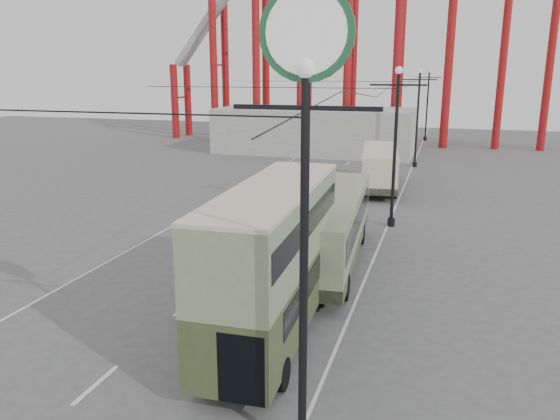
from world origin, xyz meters
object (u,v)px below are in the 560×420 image
(double_decker_bus, at_px, (274,254))
(single_decker_green, at_px, (330,226))
(lamp_post_near, at_px, (305,129))
(single_decker_cream, at_px, (379,167))
(pedestrian, at_px, (220,281))

(double_decker_bus, bearing_deg, single_decker_green, 85.80)
(lamp_post_near, bearing_deg, double_decker_bus, 114.03)
(double_decker_bus, bearing_deg, single_decker_cream, 87.08)
(double_decker_bus, height_order, single_decker_cream, double_decker_bus)
(double_decker_bus, height_order, pedestrian, double_decker_bus)
(single_decker_green, height_order, single_decker_cream, single_decker_green)
(lamp_post_near, height_order, single_decker_green, lamp_post_near)
(lamp_post_near, relative_size, pedestrian, 5.38)
(lamp_post_near, height_order, pedestrian, lamp_post_near)
(pedestrian, bearing_deg, double_decker_bus, 133.48)
(double_decker_bus, relative_size, pedestrian, 5.02)
(lamp_post_near, bearing_deg, single_decker_green, 99.30)
(single_decker_cream, height_order, pedestrian, single_decker_cream)
(lamp_post_near, xyz_separation_m, double_decker_bus, (-2.47, 5.55, -4.86))
(lamp_post_near, xyz_separation_m, pedestrian, (-5.32, 7.46, -6.86))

